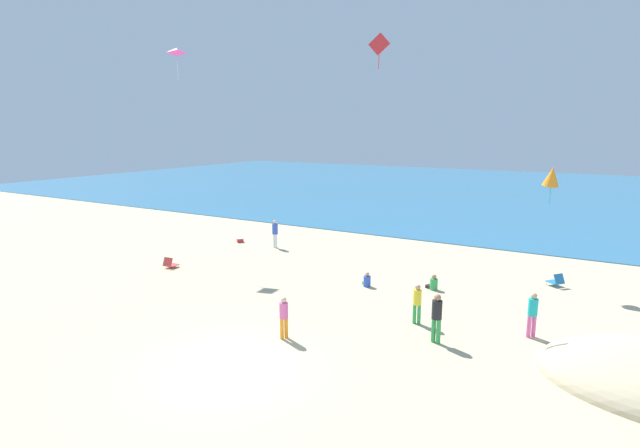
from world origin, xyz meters
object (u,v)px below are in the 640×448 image
object	(u,v)px
person_4	(437,315)
cooler_box	(240,240)
person_2	(367,281)
kite_red	(379,45)
person_0	(275,232)
beach_chair_far_right	(556,281)
kite_orange	(552,176)
beach_chair_mid_beach	(170,264)
person_6	(533,312)
person_1	(433,284)
person_3	(417,301)
person_5	(284,315)
kite_magenta	(176,51)

from	to	relation	value
person_4	cooler_box	bearing A→B (deg)	-104.60
person_2	kite_red	xyz separation A→B (m)	(0.67, -0.72, 10.36)
person_2	person_0	bearing A→B (deg)	21.46
beach_chair_far_right	person_2	size ratio (longest dim) A/B	1.23
kite_red	person_0	bearing A→B (deg)	151.58
person_4	kite_orange	world-z (taller)	kite_orange
beach_chair_mid_beach	kite_red	xyz separation A→B (m)	(10.94, 1.76, 10.37)
beach_chair_far_right	kite_red	bearing A→B (deg)	75.34
beach_chair_mid_beach	person_6	bearing A→B (deg)	-91.80
cooler_box	person_2	world-z (taller)	person_2
person_1	kite_orange	bearing A→B (deg)	-115.21
person_0	kite_orange	size ratio (longest dim) A/B	1.01
person_3	person_5	world-z (taller)	person_3
person_0	kite_orange	distance (m)	15.72
person_4	kite_red	size ratio (longest dim) A/B	1.22
person_5	person_6	size ratio (longest dim) A/B	0.93
kite_red	person_4	bearing A→B (deg)	-42.98
beach_chair_far_right	person_1	bearing A→B (deg)	73.52
cooler_box	kite_magenta	size ratio (longest dim) A/B	0.32
cooler_box	person_0	xyz separation A→B (m)	(2.88, -0.10, 0.87)
person_2	person_5	world-z (taller)	person_5
person_2	kite_magenta	size ratio (longest dim) A/B	0.38
beach_chair_mid_beach	person_5	bearing A→B (deg)	-115.15
cooler_box	person_4	bearing A→B (deg)	-28.69
beach_chair_mid_beach	person_6	xyz separation A→B (m)	(17.68, 0.21, 0.70)
person_0	person_2	xyz separation A→B (m)	(8.08, -4.02, -0.75)
beach_chair_far_right	person_6	distance (m)	6.70
person_5	kite_magenta	xyz separation A→B (m)	(-12.26, 7.54, 10.68)
person_1	person_2	size ratio (longest dim) A/B	1.04
beach_chair_mid_beach	kite_magenta	bearing A→B (deg)	29.82
person_1	kite_orange	world-z (taller)	kite_orange
person_2	person_6	bearing A→B (deg)	-149.11
person_1	kite_red	size ratio (longest dim) A/B	0.51
kite_red	person_2	bearing A→B (deg)	133.22
person_0	kite_red	size ratio (longest dim) A/B	1.21
kite_red	kite_magenta	distance (m)	13.14
person_1	kite_red	world-z (taller)	kite_red
person_1	person_0	bearing A→B (deg)	12.23
cooler_box	kite_magenta	world-z (taller)	kite_magenta
beach_chair_mid_beach	kite_orange	distance (m)	19.28
cooler_box	person_0	size ratio (longest dim) A/B	0.34
beach_chair_mid_beach	cooler_box	xyz separation A→B (m)	(-0.69, 6.61, -0.11)
cooler_box	kite_red	distance (m)	16.39
beach_chair_mid_beach	person_1	xyz separation A→B (m)	(13.10, 3.57, 0.02)
person_5	person_6	xyz separation A→B (m)	(7.49, 4.46, 0.07)
beach_chair_far_right	cooler_box	xyz separation A→B (m)	(-18.63, -0.26, -0.15)
beach_chair_mid_beach	cooler_box	size ratio (longest dim) A/B	1.19
cooler_box	kite_magenta	xyz separation A→B (m)	(-1.38, -3.32, 11.42)
cooler_box	person_6	distance (m)	19.47
person_6	person_0	bearing A→B (deg)	-149.28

